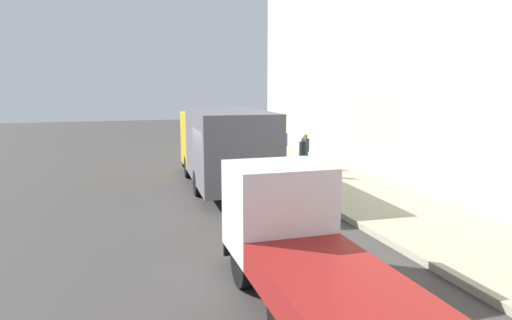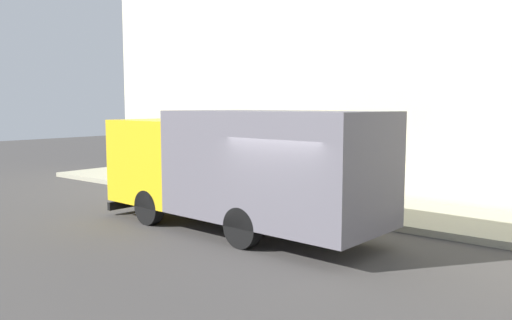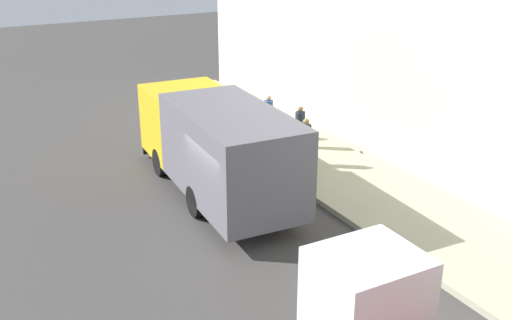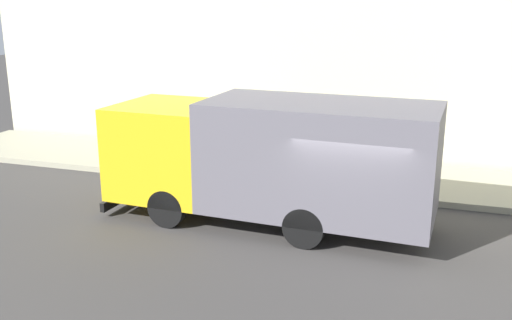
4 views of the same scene
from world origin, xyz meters
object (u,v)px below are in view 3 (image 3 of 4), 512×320
at_px(pedestrian_standing, 300,126).
at_px(traffic_cone_orange, 238,129).
at_px(large_utility_truck, 216,143).
at_px(pedestrian_third, 306,141).
at_px(pedestrian_walking, 268,115).

xyz_separation_m(pedestrian_standing, traffic_cone_orange, (-1.44, 2.29, -0.55)).
distance_m(large_utility_truck, traffic_cone_orange, 5.25).
bearing_deg(traffic_cone_orange, pedestrian_third, -80.40).
bearing_deg(pedestrian_standing, pedestrian_third, 88.30).
relative_size(pedestrian_third, traffic_cone_orange, 2.93).
xyz_separation_m(large_utility_truck, pedestrian_walking, (3.87, 3.49, -0.63)).
bearing_deg(pedestrian_third, traffic_cone_orange, -13.50).
distance_m(pedestrian_standing, traffic_cone_orange, 2.76).
height_order(large_utility_truck, pedestrian_walking, large_utility_truck).
height_order(pedestrian_third, traffic_cone_orange, pedestrian_third).
bearing_deg(large_utility_truck, traffic_cone_orange, 58.45).
height_order(large_utility_truck, pedestrian_standing, large_utility_truck).
bearing_deg(pedestrian_walking, large_utility_truck, 13.00).
height_order(pedestrian_walking, pedestrian_third, pedestrian_walking).
relative_size(large_utility_truck, traffic_cone_orange, 14.10).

